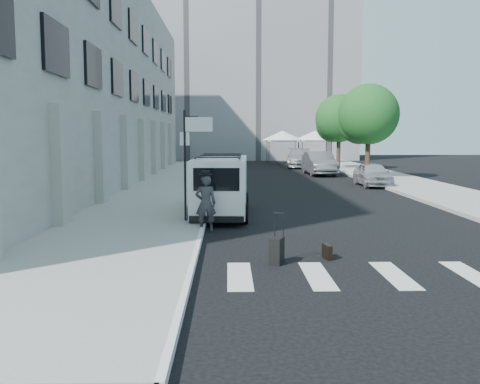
{
  "coord_description": "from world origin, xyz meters",
  "views": [
    {
      "loc": [
        -1.22,
        -13.7,
        2.91
      ],
      "look_at": [
        -0.91,
        1.01,
        1.3
      ],
      "focal_mm": 40.0,
      "sensor_mm": 36.0,
      "label": 1
    }
  ],
  "objects_px": {
    "businessman": "(206,203)",
    "cargo_van": "(221,185)",
    "suitcase": "(277,251)",
    "parked_car_b": "(319,163)",
    "briefcase": "(327,252)",
    "parked_car_c": "(300,158)",
    "parked_car_a": "(373,174)"
  },
  "relations": [
    {
      "from": "briefcase",
      "to": "parked_car_b",
      "type": "bearing_deg",
      "value": 72.59
    },
    {
      "from": "suitcase",
      "to": "parked_car_a",
      "type": "height_order",
      "value": "parked_car_a"
    },
    {
      "from": "cargo_van",
      "to": "briefcase",
      "type": "bearing_deg",
      "value": -66.82
    },
    {
      "from": "businessman",
      "to": "parked_car_a",
      "type": "distance_m",
      "value": 16.28
    },
    {
      "from": "businessman",
      "to": "briefcase",
      "type": "height_order",
      "value": "businessman"
    },
    {
      "from": "parked_car_b",
      "to": "parked_car_c",
      "type": "height_order",
      "value": "parked_car_b"
    },
    {
      "from": "cargo_van",
      "to": "parked_car_b",
      "type": "relative_size",
      "value": 1.1
    },
    {
      "from": "businessman",
      "to": "parked_car_c",
      "type": "xyz_separation_m",
      "value": [
        6.9,
        30.54,
        -0.03
      ]
    },
    {
      "from": "parked_car_c",
      "to": "briefcase",
      "type": "bearing_deg",
      "value": -91.32
    },
    {
      "from": "briefcase",
      "to": "parked_car_a",
      "type": "relative_size",
      "value": 0.11
    },
    {
      "from": "businessman",
      "to": "suitcase",
      "type": "height_order",
      "value": "businessman"
    },
    {
      "from": "briefcase",
      "to": "parked_car_b",
      "type": "relative_size",
      "value": 0.09
    },
    {
      "from": "briefcase",
      "to": "parked_car_c",
      "type": "distance_m",
      "value": 34.29
    },
    {
      "from": "suitcase",
      "to": "cargo_van",
      "type": "relative_size",
      "value": 0.21
    },
    {
      "from": "businessman",
      "to": "parked_car_a",
      "type": "relative_size",
      "value": 0.44
    },
    {
      "from": "businessman",
      "to": "parked_car_c",
      "type": "bearing_deg",
      "value": -109.36
    },
    {
      "from": "businessman",
      "to": "cargo_van",
      "type": "xyz_separation_m",
      "value": [
        0.41,
        3.21,
        0.23
      ]
    },
    {
      "from": "parked_car_a",
      "to": "parked_car_c",
      "type": "distance_m",
      "value": 16.87
    },
    {
      "from": "suitcase",
      "to": "parked_car_b",
      "type": "distance_m",
      "value": 26.44
    },
    {
      "from": "parked_car_a",
      "to": "parked_car_c",
      "type": "relative_size",
      "value": 0.69
    },
    {
      "from": "businessman",
      "to": "briefcase",
      "type": "bearing_deg",
      "value": 123.56
    },
    {
      "from": "suitcase",
      "to": "cargo_van",
      "type": "height_order",
      "value": "cargo_van"
    },
    {
      "from": "businessman",
      "to": "parked_car_b",
      "type": "relative_size",
      "value": 0.34
    },
    {
      "from": "briefcase",
      "to": "parked_car_a",
      "type": "distance_m",
      "value": 18.21
    },
    {
      "from": "suitcase",
      "to": "parked_car_b",
      "type": "height_order",
      "value": "parked_car_b"
    },
    {
      "from": "briefcase",
      "to": "parked_car_a",
      "type": "height_order",
      "value": "parked_car_a"
    },
    {
      "from": "briefcase",
      "to": "businessman",
      "type": "bearing_deg",
      "value": 122.03
    },
    {
      "from": "cargo_van",
      "to": "parked_car_a",
      "type": "relative_size",
      "value": 1.41
    },
    {
      "from": "cargo_van",
      "to": "businessman",
      "type": "bearing_deg",
      "value": -94.94
    },
    {
      "from": "cargo_van",
      "to": "parked_car_b",
      "type": "distance_m",
      "value": 19.87
    },
    {
      "from": "cargo_van",
      "to": "parked_car_c",
      "type": "height_order",
      "value": "cargo_van"
    },
    {
      "from": "cargo_van",
      "to": "parked_car_a",
      "type": "height_order",
      "value": "cargo_van"
    }
  ]
}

